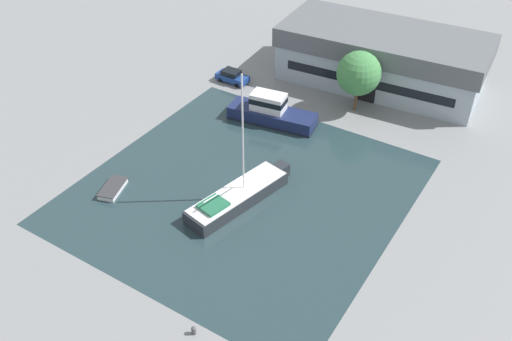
{
  "coord_description": "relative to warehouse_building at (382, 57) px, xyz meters",
  "views": [
    {
      "loc": [
        23.97,
        -35.62,
        35.2
      ],
      "look_at": [
        0.0,
        2.26,
        1.0
      ],
      "focal_mm": 40.0,
      "sensor_mm": 36.0,
      "label": 1
    }
  ],
  "objects": [
    {
      "name": "quay_tree_near_building",
      "position": [
        0.22,
        -7.88,
        1.29
      ],
      "size": [
        5.08,
        5.08,
        7.33
      ],
      "color": "brown",
      "rests_on": "ground"
    },
    {
      "name": "mooring_bollard",
      "position": [
        3.5,
        -43.5,
        -3.1
      ],
      "size": [
        0.37,
        0.37,
        0.75
      ],
      "color": "#47474C",
      "rests_on": "ground"
    },
    {
      "name": "water_canal",
      "position": [
        -2.57,
        -27.57,
        -3.49
      ],
      "size": [
        29.48,
        30.18,
        0.01
      ],
      "primitive_type": "cube",
      "color": "#23383D",
      "rests_on": "ground"
    },
    {
      "name": "warehouse_building",
      "position": [
        0.0,
        0.0,
        0.0
      ],
      "size": [
        25.88,
        13.07,
        6.89
      ],
      "rotation": [
        0.0,
        0.0,
        0.08
      ],
      "color": "#99A8B2",
      "rests_on": "ground"
    },
    {
      "name": "parked_car",
      "position": [
        -15.85,
        -10.0,
        -2.68
      ],
      "size": [
        4.21,
        1.93,
        1.6
      ],
      "rotation": [
        0.0,
        0.0,
        4.7
      ],
      "color": "navy",
      "rests_on": "ground"
    },
    {
      "name": "motor_cruiser",
      "position": [
        -6.81,
        -15.4,
        -2.25
      ],
      "size": [
        10.5,
        4.63,
        3.48
      ],
      "rotation": [
        0.0,
        0.0,
        1.72
      ],
      "color": "#19234C",
      "rests_on": "water_canal"
    },
    {
      "name": "ground_plane",
      "position": [
        -2.57,
        -27.57,
        -3.49
      ],
      "size": [
        440.0,
        440.0,
        0.0
      ],
      "primitive_type": "plane",
      "color": "gray"
    },
    {
      "name": "small_dinghy",
      "position": [
        -13.29,
        -34.4,
        -3.2
      ],
      "size": [
        2.71,
        3.8,
        0.56
      ],
      "rotation": [
        0.0,
        0.0,
        3.45
      ],
      "color": "silver",
      "rests_on": "water_canal"
    },
    {
      "name": "sailboat_moored",
      "position": [
        -2.02,
        -29.21,
        -2.72
      ],
      "size": [
        5.17,
        12.37,
        13.29
      ],
      "rotation": [
        0.0,
        0.0,
        -0.21
      ],
      "color": "#23282D",
      "rests_on": "water_canal"
    }
  ]
}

